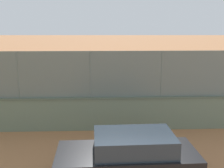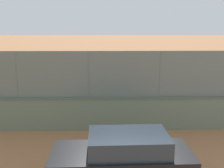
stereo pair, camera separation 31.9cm
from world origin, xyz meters
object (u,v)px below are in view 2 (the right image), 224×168
Objects in this scene: player_foreground_swinging at (119,95)px; sports_ball at (129,98)px; player_crossing_court at (92,82)px; parked_car_black at (123,158)px; player_near_wall_returning at (140,72)px; spare_ball_by_wall at (173,123)px.

player_foreground_swinging is 2.05m from sports_ball.
player_crossing_court is 0.39× the size of parked_car_black.
player_foreground_swinging reaches higher than sports_ball.
player_foreground_swinging is 7.20m from parked_car_black.
player_near_wall_returning is at bearing -97.36° from sports_ball.
player_crossing_court reaches higher than parked_car_black.
spare_ball_by_wall is 0.03× the size of parked_car_black.
sports_ball is (-2.30, 5.78, 0.37)m from player_crossing_court.
player_crossing_court is at bearing -52.21° from spare_ball_by_wall.
player_crossing_court is 9.84× the size of sports_ball.
player_near_wall_returning reaches higher than spare_ball_by_wall.
player_crossing_court reaches higher than sports_ball.
parked_car_black reaches higher than spare_ball_by_wall.
sports_ball is at bearing 0.45° from spare_ball_by_wall.
parked_car_black is at bearing 83.58° from player_near_wall_returning.
sports_ball is at bearing -94.47° from parked_car_black.
spare_ball_by_wall is at bearing 143.13° from player_foreground_swinging.
player_foreground_swinging is 1.02× the size of player_crossing_court.
parked_car_black reaches higher than sports_ball.
parked_car_black is (1.81, 16.10, -0.03)m from player_near_wall_returning.
player_near_wall_returning reaches higher than sports_ball.
parked_car_black is at bearing 99.76° from player_crossing_court.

